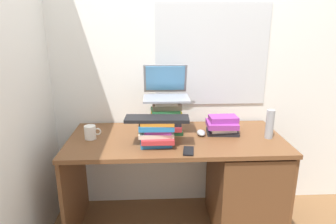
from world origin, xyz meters
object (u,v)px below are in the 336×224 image
Objects in this scene: book_stack_tall at (166,117)px; mug at (90,132)px; cell_phone at (188,151)px; book_stack_side at (222,125)px; computer_mouse at (201,133)px; keyboard at (157,119)px; water_bottle at (270,124)px; laptop at (166,90)px; book_stack_keyboard_riser at (157,133)px; desk at (228,179)px.

book_stack_tall reaches higher than mug.
mug is at bearing 167.84° from cell_phone.
computer_mouse is (-0.16, -0.03, -0.05)m from book_stack_side.
water_bottle is at bearing 9.58° from keyboard.
mug is at bearing 166.64° from keyboard.
keyboard is at bearing 158.39° from cell_phone.
keyboard is 0.81m from water_bottle.
cell_phone is (-0.13, -0.29, -0.01)m from computer_mouse.
book_stack_side is at bearing -13.87° from laptop.
book_stack_tall is 0.25m from book_stack_keyboard_riser.
book_stack_keyboard_riser is at bearing -173.49° from water_bottle.
laptop is at bearing 157.33° from desk.
book_stack_keyboard_riser is (-0.54, -0.11, 0.43)m from desk.
computer_mouse is at bearing 27.65° from book_stack_keyboard_riser.
desk is 11.33× the size of cell_phone.
computer_mouse is at bearing 170.48° from water_bottle.
computer_mouse is at bearing -14.75° from book_stack_tall.
mug is (-0.96, -0.07, -0.02)m from book_stack_side.
keyboard reaches higher than computer_mouse.
book_stack_side is 0.44m from cell_phone.
book_stack_keyboard_riser is at bearing -103.43° from laptop.
book_stack_side is at bearing 4.07° from mug.
mug is (-0.54, -0.17, -0.27)m from laptop.
desk is 0.52m from water_bottle.
water_bottle is 1.54× the size of cell_phone.
mug is at bearing -175.93° from book_stack_side.
book_stack_keyboard_riser is 0.81m from water_bottle.
book_stack_tall is 0.78× the size of laptop.
book_stack_side is 0.33m from water_bottle.
book_stack_side is 0.58× the size of keyboard.
keyboard is (-0.53, -0.11, 0.53)m from desk.
computer_mouse is 0.49m from water_bottle.
mug is at bearing -177.34° from computer_mouse.
cell_phone is at bearing -160.85° from water_bottle.
keyboard is (-0.07, -0.31, -0.13)m from laptop.
cell_phone is at bearing -20.59° from mug.
cell_phone is at bearing -30.45° from book_stack_keyboard_riser.
desk is 5.97× the size of book_stack_tall.
laptop reaches higher than water_bottle.
desk is at bearing 11.77° from book_stack_keyboard_riser.
book_stack_tall is at bearing 10.86° from mug.
book_stack_keyboard_riser is at bearing -152.35° from computer_mouse.
book_stack_side is at bearing -4.90° from book_stack_tall.
book_stack_side is (-0.05, 0.09, 0.40)m from desk.
book_stack_side is 0.17m from computer_mouse.
laptop reaches higher than desk.
keyboard is at bearing -106.27° from book_stack_tall.
book_stack_side is 2.05× the size of mug.
desk is 0.42m from computer_mouse.
water_bottle is (0.73, -0.15, -0.01)m from book_stack_tall.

